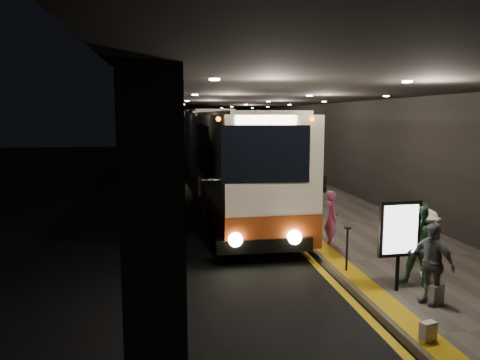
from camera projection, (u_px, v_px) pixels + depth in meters
ground at (213, 238)px, 14.47m from camera, size 90.00×90.00×0.00m
lane_line_white at (158, 209)px, 19.10m from camera, size 0.12×50.00×0.01m
kerb_stripe_yellow at (257, 206)px, 19.72m from camera, size 0.18×50.00×0.01m
sidewalk at (312, 202)px, 20.06m from camera, size 4.50×50.00×0.15m
tactile_strip at (269, 202)px, 19.77m from camera, size 0.50×50.00×0.01m
terminal_wall at (364, 134)px, 20.00m from camera, size 0.10×50.00×6.00m
support_columns at (164, 157)px, 17.87m from camera, size 0.80×24.80×4.40m
canopy at (262, 95)px, 19.11m from camera, size 9.00×50.00×0.40m
coach_main at (233, 169)px, 17.33m from camera, size 3.00×12.25×3.79m
coach_second at (204, 142)px, 32.58m from camera, size 3.27×12.96×4.04m
passenger_boarding at (332, 218)px, 13.11m from camera, size 0.41×0.59×1.55m
passenger_waiting_green at (420, 246)px, 9.79m from camera, size 1.01×1.03×1.83m
passenger_waiting_white at (426, 243)px, 10.57m from camera, size 0.84×1.10×1.55m
passenger_waiting_grey at (432, 263)px, 9.01m from camera, size 0.83×1.06×1.61m
bag_polka at (436, 295)px, 9.00m from camera, size 0.35×0.25×0.39m
bag_plain at (428, 331)px, 7.55m from camera, size 0.29×0.21×0.32m
info_sign at (399, 231)px, 9.58m from camera, size 0.90×0.17×1.90m
stanchion_post at (347, 249)px, 10.92m from camera, size 0.05×0.05×1.04m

